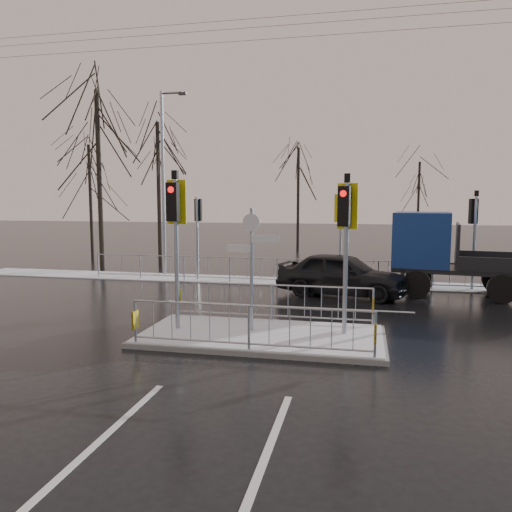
% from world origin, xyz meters
% --- Properties ---
extents(ground, '(120.00, 120.00, 0.00)m').
position_xyz_m(ground, '(0.00, 0.00, 0.00)').
color(ground, black).
rests_on(ground, ground).
extents(snow_verge, '(30.00, 2.00, 0.04)m').
position_xyz_m(snow_verge, '(0.00, 8.60, 0.02)').
color(snow_verge, white).
rests_on(snow_verge, ground).
extents(lane_markings, '(8.00, 11.38, 0.01)m').
position_xyz_m(lane_markings, '(0.00, -0.33, 0.00)').
color(lane_markings, silver).
rests_on(lane_markings, ground).
extents(traffic_island, '(6.00, 3.04, 4.15)m').
position_xyz_m(traffic_island, '(-0.01, 0.01, 0.39)').
color(traffic_island, slate).
rests_on(traffic_island, ground).
extents(far_kerb_fixtures, '(18.00, 0.65, 3.83)m').
position_xyz_m(far_kerb_fixtures, '(0.29, 8.09, 1.02)').
color(far_kerb_fixtures, '#91969E').
rests_on(far_kerb_fixtures, ground).
extents(car_far_lane, '(4.89, 2.86, 1.56)m').
position_xyz_m(car_far_lane, '(1.68, 6.03, 0.78)').
color(car_far_lane, black).
rests_on(car_far_lane, ground).
extents(flatbed_truck, '(6.66, 3.18, 2.97)m').
position_xyz_m(flatbed_truck, '(5.40, 7.11, 1.58)').
color(flatbed_truck, black).
rests_on(flatbed_truck, ground).
extents(tree_near_a, '(4.75, 4.75, 8.97)m').
position_xyz_m(tree_near_a, '(-10.50, 11.00, 6.11)').
color(tree_near_a, black).
rests_on(tree_near_a, ground).
extents(tree_near_b, '(4.00, 4.00, 7.55)m').
position_xyz_m(tree_near_b, '(-8.00, 12.50, 5.15)').
color(tree_near_b, black).
rests_on(tree_near_b, ground).
extents(tree_near_c, '(3.50, 3.50, 6.61)m').
position_xyz_m(tree_near_c, '(-12.50, 13.50, 4.50)').
color(tree_near_c, black).
rests_on(tree_near_c, ground).
extents(tree_far_a, '(3.75, 3.75, 7.08)m').
position_xyz_m(tree_far_a, '(-2.00, 22.00, 4.82)').
color(tree_far_a, black).
rests_on(tree_far_a, ground).
extents(tree_far_b, '(3.25, 3.25, 6.14)m').
position_xyz_m(tree_far_b, '(6.00, 24.00, 4.18)').
color(tree_far_b, black).
rests_on(tree_far_b, ground).
extents(street_lamp_left, '(1.25, 0.18, 8.20)m').
position_xyz_m(street_lamp_left, '(-6.43, 9.50, 4.49)').
color(street_lamp_left, '#91969E').
rests_on(street_lamp_left, ground).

